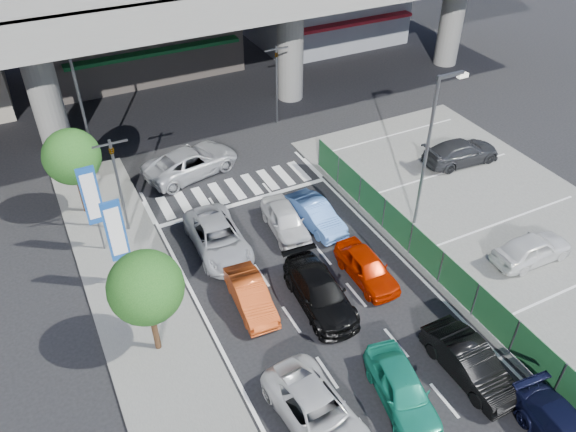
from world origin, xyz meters
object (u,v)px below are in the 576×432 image
sedan_white_front_mid (285,220)px  kei_truck_front_right (316,214)px  tree_far (72,157)px  traffic_light_right (276,66)px  hatch_black_mid_right (470,363)px  signboard_far (92,199)px  taxi_orange_right (367,267)px  sedan_black_mid (320,292)px  traffic_cone (419,242)px  traffic_light_left (114,164)px  street_lamp_left (83,97)px  taxi_orange_left (251,296)px  parked_sedan_white (532,249)px  sedan_white_mid_left (317,413)px  parked_sedan_dgrey (461,152)px  street_lamp_right (431,141)px  taxi_teal_mid (402,389)px  wagon_silver_front_left (218,238)px  crossing_wagon_silver (191,162)px  tree_near (146,288)px  signboard_near (116,234)px

sedan_white_front_mid → kei_truck_front_right: bearing=-2.8°
tree_far → traffic_light_right: bearing=18.7°
hatch_black_mid_right → kei_truck_front_right: (-0.67, 10.64, -0.05)m
signboard_far → taxi_orange_right: (10.17, -7.27, -2.41)m
traffic_light_right → taxi_orange_right: bearing=-100.9°
sedan_black_mid → traffic_cone: (6.02, 1.00, -0.25)m
sedan_black_mid → tree_far: bearing=128.5°
taxi_orange_right → traffic_light_left: bearing=137.2°
street_lamp_left → kei_truck_front_right: street_lamp_left is taller
taxi_orange_left → parked_sedan_white: bearing=-10.1°
sedan_white_front_mid → sedan_white_mid_left: bearing=-105.2°
kei_truck_front_right → parked_sedan_white: bearing=-47.4°
kei_truck_front_right → parked_sedan_dgrey: size_ratio=0.83×
traffic_light_right → traffic_light_left: bearing=-149.1°
street_lamp_right → tree_far: size_ratio=1.67×
sedan_black_mid → street_lamp_left: bearing=117.0°
taxi_teal_mid → wagon_silver_front_left: same height
taxi_orange_right → wagon_silver_front_left: (-5.23, 4.89, 0.04)m
signboard_far → sedan_white_mid_left: size_ratio=0.99×
traffic_light_right → crossing_wagon_silver: traffic_light_right is taller
kei_truck_front_right → crossing_wagon_silver: bearing=113.3°
kei_truck_front_right → traffic_light_left: bearing=150.9°
taxi_orange_right → crossing_wagon_silver: bearing=109.9°
parked_sedan_dgrey → tree_near: bearing=109.2°
hatch_black_mid_right → traffic_cone: hatch_black_mid_right is taller
signboard_near → parked_sedan_dgrey: bearing=4.4°
sedan_black_mid → parked_sedan_white: 10.36m
tree_far → sedan_white_front_mid: size_ratio=1.22×
parked_sedan_white → wagon_silver_front_left: bearing=61.0°
tree_far → sedan_white_mid_left: (4.80, -16.21, -2.73)m
wagon_silver_front_left → traffic_cone: 9.62m
sedan_white_front_mid → crossing_wagon_silver: bearing=114.3°
taxi_orange_left → traffic_cone: (8.71, -0.19, -0.18)m
signboard_far → parked_sedan_dgrey: (20.54, -1.46, -2.32)m
wagon_silver_front_left → street_lamp_left: bearing=113.6°
signboard_near → signboard_far: bearing=97.6°
street_lamp_right → hatch_black_mid_right: size_ratio=1.91×
taxi_orange_left → sedan_black_mid: sedan_black_mid is taller
street_lamp_left → traffic_cone: 18.89m
taxi_orange_left → sedan_white_front_mid: 5.36m
tree_far → taxi_teal_mid: (7.96, -16.76, -2.70)m
sedan_white_front_mid → kei_truck_front_right: size_ratio=1.01×
street_lamp_right → signboard_near: size_ratio=1.70×
taxi_orange_right → parked_sedan_dgrey: (10.37, 5.81, 0.10)m
wagon_silver_front_left → parked_sedan_white: bearing=-27.8°
parked_sedan_white → traffic_light_right: bearing=15.5°
taxi_orange_left → parked_sedan_dgrey: bearing=21.8°
sedan_white_mid_left → parked_sedan_dgrey: bearing=30.9°
parked_sedan_white → sedan_black_mid: bearing=79.8°
tree_far → sedan_white_front_mid: (8.64, -6.07, -2.72)m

